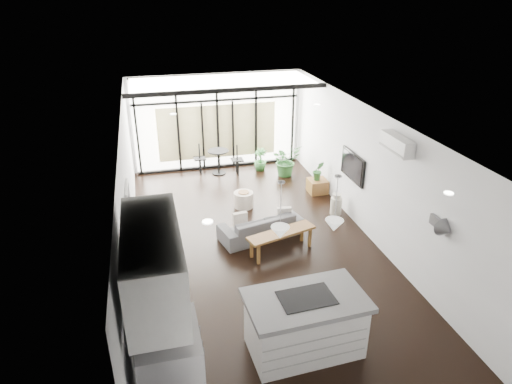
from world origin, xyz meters
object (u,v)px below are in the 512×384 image
island (305,324)px  console_bench (281,242)px  tv (353,166)px  pouf (244,200)px  milk_can (336,204)px  sofa (261,222)px

island → console_bench: (0.47, 2.73, -0.24)m
tv → pouf: bearing=154.1°
milk_can → tv: size_ratio=0.49×
console_bench → pouf: bearing=81.0°
sofa → milk_can: sofa is taller
console_bench → milk_can: milk_can is taller
pouf → tv: tv is taller
island → sofa: bearing=83.6°
island → milk_can: (2.25, 4.03, -0.22)m
pouf → milk_can: (2.08, -0.93, 0.07)m
sofa → tv: bearing=176.2°
sofa → milk_can: (2.03, 0.58, -0.09)m
island → console_bench: island is taller
pouf → console_bench: bearing=-82.3°
sofa → console_bench: 0.77m
console_bench → tv: tv is taller
island → sofa: size_ratio=0.97×
milk_can → tv: bearing=-38.8°
console_bench → pouf: 2.25m
pouf → milk_can: milk_can is taller
milk_can → tv: tv is taller
island → pouf: 4.97m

